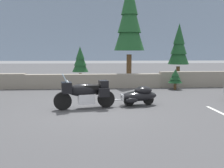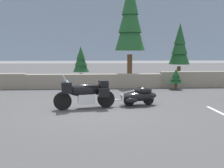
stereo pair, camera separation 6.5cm
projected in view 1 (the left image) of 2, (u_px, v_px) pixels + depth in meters
name	position (u px, v px, depth m)	size (l,w,h in m)	color
ground_plane	(93.00, 110.00, 8.98)	(80.00, 80.00, 0.00)	#424244
stone_guard_wall	(87.00, 81.00, 14.50)	(24.00, 0.58, 0.96)	gray
distant_ridgeline	(95.00, 39.00, 102.64)	(240.00, 80.00, 16.00)	#7F93AD
touring_motorcycle	(85.00, 92.00, 9.14)	(2.29, 1.02, 1.33)	black
car_shaped_trailer	(139.00, 95.00, 9.74)	(2.23, 1.00, 0.76)	black
pine_tree_tall	(129.00, 18.00, 15.79)	(1.98, 1.98, 6.89)	brown
pine_tree_secondary	(80.00, 60.00, 16.35)	(1.08, 1.08, 2.53)	brown
pine_tree_far_right	(179.00, 46.00, 16.45)	(1.40, 1.40, 4.06)	brown
pine_sapling_near	(175.00, 77.00, 13.96)	(0.80, 0.80, 1.17)	brown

